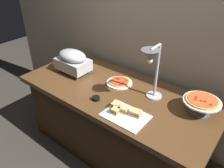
{
  "coord_description": "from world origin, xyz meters",
  "views": [
    {
      "loc": [
        1.07,
        -1.41,
        1.91
      ],
      "look_at": [
        -0.05,
        0.0,
        0.81
      ],
      "focal_mm": 35.87,
      "sensor_mm": 36.0,
      "label": 1
    }
  ],
  "objects_px": {
    "pizza_plate_center": "(202,102)",
    "chafing_dish": "(73,60)",
    "heat_lamp": "(151,61)",
    "sauce_cup_near": "(96,98)",
    "pizza_plate_front": "(119,82)",
    "sandwich_platter": "(124,113)"
  },
  "relations": [
    {
      "from": "heat_lamp",
      "to": "sauce_cup_near",
      "type": "height_order",
      "value": "heat_lamp"
    },
    {
      "from": "heat_lamp",
      "to": "pizza_plate_front",
      "type": "xyz_separation_m",
      "value": [
        -0.38,
        0.1,
        -0.38
      ]
    },
    {
      "from": "heat_lamp",
      "to": "pizza_plate_center",
      "type": "distance_m",
      "value": 0.51
    },
    {
      "from": "pizza_plate_center",
      "to": "sauce_cup_near",
      "type": "distance_m",
      "value": 0.88
    },
    {
      "from": "pizza_plate_center",
      "to": "sandwich_platter",
      "type": "height_order",
      "value": "pizza_plate_center"
    },
    {
      "from": "pizza_plate_front",
      "to": "sandwich_platter",
      "type": "relative_size",
      "value": 0.72
    },
    {
      "from": "chafing_dish",
      "to": "sandwich_platter",
      "type": "bearing_deg",
      "value": -16.3
    },
    {
      "from": "pizza_plate_center",
      "to": "sauce_cup_near",
      "type": "relative_size",
      "value": 4.25
    },
    {
      "from": "heat_lamp",
      "to": "pizza_plate_center",
      "type": "bearing_deg",
      "value": 18.69
    },
    {
      "from": "pizza_plate_front",
      "to": "chafing_dish",
      "type": "bearing_deg",
      "value": -167.31
    },
    {
      "from": "pizza_plate_center",
      "to": "sandwich_platter",
      "type": "xyz_separation_m",
      "value": [
        -0.46,
        -0.4,
        -0.09
      ]
    },
    {
      "from": "heat_lamp",
      "to": "pizza_plate_front",
      "type": "height_order",
      "value": "heat_lamp"
    },
    {
      "from": "heat_lamp",
      "to": "sauce_cup_near",
      "type": "distance_m",
      "value": 0.59
    },
    {
      "from": "heat_lamp",
      "to": "sauce_cup_near",
      "type": "relative_size",
      "value": 7.26
    },
    {
      "from": "sandwich_platter",
      "to": "sauce_cup_near",
      "type": "height_order",
      "value": "sandwich_platter"
    },
    {
      "from": "chafing_dish",
      "to": "sauce_cup_near",
      "type": "relative_size",
      "value": 5.07
    },
    {
      "from": "pizza_plate_front",
      "to": "pizza_plate_center",
      "type": "height_order",
      "value": "pizza_plate_center"
    },
    {
      "from": "chafing_dish",
      "to": "sauce_cup_near",
      "type": "xyz_separation_m",
      "value": [
        0.53,
        -0.23,
        -0.13
      ]
    },
    {
      "from": "pizza_plate_center",
      "to": "chafing_dish",
      "type": "bearing_deg",
      "value": -173.31
    },
    {
      "from": "chafing_dish",
      "to": "sandwich_platter",
      "type": "height_order",
      "value": "chafing_dish"
    },
    {
      "from": "pizza_plate_center",
      "to": "heat_lamp",
      "type": "bearing_deg",
      "value": -161.31
    },
    {
      "from": "pizza_plate_front",
      "to": "sauce_cup_near",
      "type": "xyz_separation_m",
      "value": [
        0.01,
        -0.35,
        0.01
      ]
    }
  ]
}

